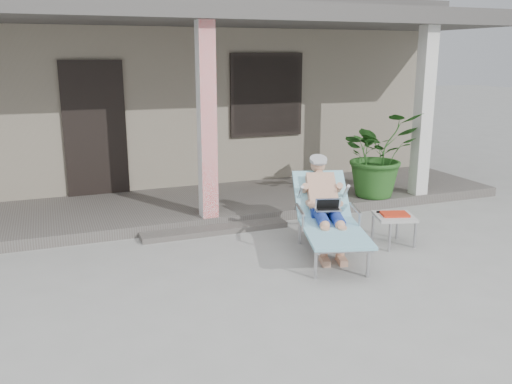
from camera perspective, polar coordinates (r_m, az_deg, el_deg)
name	(u,v)px	position (r m, az deg, el deg)	size (l,w,h in m)	color
ground	(267,285)	(5.71, 1.18, -9.80)	(60.00, 60.00, 0.00)	#9E9E99
house	(148,88)	(11.51, -11.31, 10.69)	(10.40, 5.40, 3.30)	gray
porch_deck	(194,206)	(8.38, -6.60, -1.44)	(10.00, 2.00, 0.15)	#605B56
porch_overhang	(189,21)	(8.03, -7.06, 17.45)	(10.00, 2.30, 2.85)	silver
porch_step	(215,230)	(7.33, -4.30, -3.99)	(2.00, 0.30, 0.07)	#605B56
lounger	(327,194)	(6.52, 7.53, -0.24)	(1.13, 1.83, 1.15)	#B7B7BC
side_table	(394,218)	(6.97, 14.36, -2.67)	(0.58, 0.58, 0.42)	#BABAB5
potted_palm	(378,154)	(8.70, 12.68, 3.93)	(1.21, 1.05, 1.34)	#26591E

